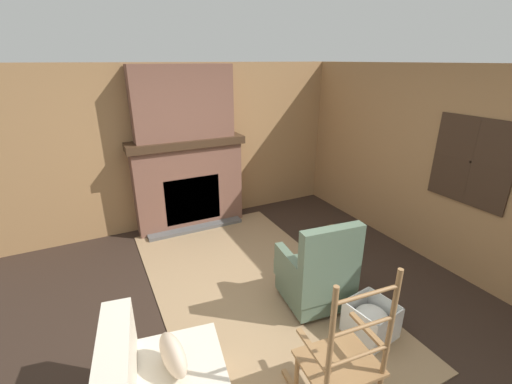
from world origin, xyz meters
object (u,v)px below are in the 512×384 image
at_px(oil_lamp_vase, 142,135).
at_px(rocking_chair, 342,367).
at_px(storage_case, 206,131).
at_px(firewood_stack, 330,242).
at_px(armchair, 317,276).
at_px(laundry_basket, 371,319).

bearing_deg(oil_lamp_vase, rocking_chair, 10.41).
relative_size(rocking_chair, storage_case, 5.42).
relative_size(oil_lamp_vase, storage_case, 1.29).
xyz_separation_m(rocking_chair, oil_lamp_vase, (-3.54, -0.65, 1.05)).
bearing_deg(storage_case, oil_lamp_vase, -90.01).
relative_size(firewood_stack, oil_lamp_vase, 1.62).
relative_size(rocking_chair, firewood_stack, 2.59).
distance_m(firewood_stack, storage_case, 2.41).
relative_size(armchair, laundry_basket, 2.27).
distance_m(rocking_chair, laundry_basket, 0.93).
xyz_separation_m(armchair, oil_lamp_vase, (-2.50, -1.20, 1.12)).
relative_size(armchair, firewood_stack, 2.08).
height_order(firewood_stack, oil_lamp_vase, oil_lamp_vase).
bearing_deg(storage_case, armchair, 6.46).
distance_m(firewood_stack, laundry_basket, 1.53).
height_order(armchair, rocking_chair, rocking_chair).
height_order(rocking_chair, storage_case, storage_case).
distance_m(armchair, oil_lamp_vase, 2.99).
distance_m(laundry_basket, oil_lamp_vase, 3.63).
height_order(firewood_stack, laundry_basket, laundry_basket).
bearing_deg(laundry_basket, armchair, -159.18).
relative_size(laundry_basket, storage_case, 1.91).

